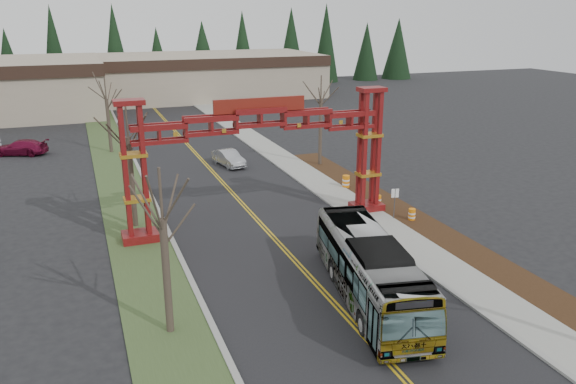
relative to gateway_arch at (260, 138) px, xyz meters
name	(u,v)px	position (x,y,z in m)	size (l,w,h in m)	color
ground	(405,380)	(0.00, -18.00, -5.98)	(200.00, 200.00, 0.00)	black
road	(234,195)	(0.00, 7.00, -5.97)	(12.00, 110.00, 0.02)	black
lane_line_left	(232,195)	(-0.12, 7.00, -5.96)	(0.12, 100.00, 0.01)	gold
lane_line_right	(235,194)	(0.12, 7.00, -5.96)	(0.12, 100.00, 0.01)	gold
curb_right	(306,186)	(6.15, 7.00, -5.91)	(0.30, 110.00, 0.15)	gray
sidewalk_right	(322,184)	(7.60, 7.00, -5.91)	(2.60, 110.00, 0.14)	gray
landscape_strip	(461,247)	(10.20, -8.00, -5.92)	(2.60, 50.00, 0.12)	black
grass_median	(129,206)	(-8.00, 7.00, -5.94)	(4.00, 110.00, 0.08)	#394E27
curb_left	(155,203)	(-6.15, 7.00, -5.91)	(0.30, 110.00, 0.15)	gray
gateway_arch	(260,138)	(0.00, 0.00, 0.00)	(18.20, 1.60, 8.90)	#5C0E0C
retail_building_east	(204,75)	(10.00, 61.95, -2.47)	(38.00, 20.30, 7.00)	tan
conifer_treeline	(136,54)	(0.25, 74.00, 0.50)	(116.10, 5.60, 13.00)	black
transit_bus	(370,269)	(1.80, -11.72, -4.34)	(2.76, 11.80, 3.29)	#A3A5AB
silver_sedan	(229,158)	(1.95, 15.74, -5.25)	(1.55, 4.45, 1.47)	#A5A8AD
parked_car_mid_a	(20,147)	(-16.61, 27.25, -5.22)	(2.15, 5.28, 1.53)	maroon
bare_tree_median_near	(162,220)	(-8.00, -11.25, -0.59)	(3.43, 3.43, 7.69)	#382D26
bare_tree_median_mid	(128,138)	(-8.00, 2.69, 0.11)	(3.38, 3.38, 8.36)	#382D26
bare_tree_median_far	(106,99)	(-8.00, 25.11, -0.53)	(3.41, 3.41, 7.74)	#382D26
bare_tree_right_far	(321,100)	(10.00, 12.90, 0.17)	(3.25, 3.25, 8.34)	#382D26
street_sign	(395,198)	(8.87, -2.34, -4.36)	(0.51, 0.15, 2.26)	#3F3F44
barrel_south	(412,215)	(9.89, -2.99, -5.53)	(0.49, 0.49, 0.91)	orange
barrel_mid	(378,201)	(9.12, 0.37, -5.51)	(0.51, 0.51, 0.94)	orange
barrel_north	(346,182)	(9.03, 5.43, -5.43)	(0.59, 0.59, 1.10)	orange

